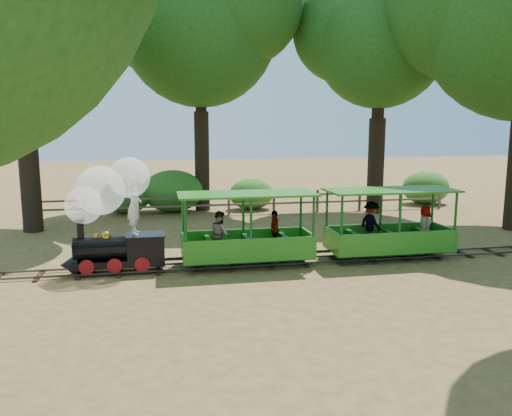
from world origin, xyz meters
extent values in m
plane|color=#9E7844|center=(0.00, 0.00, 0.00)|extent=(90.00, 90.00, 0.00)
cube|color=#3F3D3A|center=(0.00, -0.30, 0.08)|extent=(22.00, 0.05, 0.05)
cube|color=#3F3D3A|center=(0.00, 0.30, 0.08)|extent=(22.00, 0.05, 0.05)
cube|color=#382314|center=(0.00, 0.00, 0.03)|extent=(0.12, 1.00, 0.05)
cube|color=#382314|center=(-5.00, 0.00, 0.03)|extent=(0.12, 1.00, 0.05)
cube|color=#382314|center=(5.00, 0.00, 0.03)|extent=(0.12, 1.00, 0.05)
cube|color=black|center=(-4.98, 0.00, 0.29)|extent=(2.32, 0.74, 0.19)
cylinder|color=black|center=(-5.35, 0.00, 0.68)|extent=(1.48, 0.59, 0.59)
cylinder|color=black|center=(-5.93, 0.00, 1.21)|extent=(0.17, 0.17, 0.46)
sphere|color=#BA8B2C|center=(-5.29, 0.00, 1.00)|extent=(0.27, 0.27, 0.27)
cylinder|color=#BA8B2C|center=(-5.56, 0.00, 1.02)|extent=(0.11, 0.11, 0.11)
cube|color=black|center=(-4.29, 0.00, 0.67)|extent=(0.95, 0.74, 0.58)
cube|color=black|center=(-4.29, 0.00, 0.99)|extent=(1.00, 0.80, 0.04)
cone|color=black|center=(-6.24, 0.00, 0.27)|extent=(0.47, 0.67, 0.67)
cylinder|color=#BA8B2C|center=(-6.12, 0.00, 0.78)|extent=(0.11, 0.15, 0.15)
cylinder|color=maroon|center=(-5.77, -0.38, 0.29)|extent=(0.38, 0.06, 0.38)
cylinder|color=maroon|center=(-5.77, 0.38, 0.29)|extent=(0.38, 0.06, 0.38)
cylinder|color=maroon|center=(-5.08, -0.38, 0.29)|extent=(0.38, 0.06, 0.38)
cylinder|color=maroon|center=(-5.08, 0.38, 0.29)|extent=(0.38, 0.06, 0.38)
cylinder|color=maroon|center=(-4.40, -0.38, 0.29)|extent=(0.38, 0.06, 0.38)
cylinder|color=maroon|center=(-4.40, 0.38, 0.29)|extent=(0.38, 0.06, 0.38)
sphere|color=white|center=(-5.82, 0.05, 1.81)|extent=(0.95, 0.95, 0.95)
sphere|color=white|center=(-5.40, 0.10, 2.18)|extent=(1.26, 1.26, 1.26)
sphere|color=white|center=(-4.66, 0.15, 2.49)|extent=(1.05, 1.05, 1.05)
imported|color=white|center=(-4.56, 0.04, 1.78)|extent=(0.38, 0.57, 1.54)
cube|color=#2A7F1B|center=(-1.59, 0.00, 0.33)|extent=(3.55, 1.36, 0.10)
cube|color=#135317|center=(-1.59, 0.00, 0.20)|extent=(3.20, 0.52, 0.15)
cube|color=#2A7F1B|center=(-1.59, -0.64, 0.64)|extent=(3.55, 0.06, 0.52)
cube|color=#2A7F1B|center=(-1.59, 0.64, 0.64)|extent=(3.55, 0.06, 0.52)
cube|color=#2A7F1B|center=(-1.59, 0.00, 2.00)|extent=(3.71, 1.51, 0.05)
cylinder|color=#135317|center=(-3.28, -0.62, 1.17)|extent=(0.07, 0.07, 1.67)
cylinder|color=#135317|center=(-3.28, 0.62, 1.17)|extent=(0.07, 0.07, 1.67)
cylinder|color=#135317|center=(0.11, -0.62, 1.17)|extent=(0.07, 0.07, 1.67)
cylinder|color=#135317|center=(0.11, 0.62, 1.17)|extent=(0.07, 0.07, 1.67)
cube|color=#135317|center=(-2.65, 0.00, 0.59)|extent=(0.13, 1.15, 0.42)
cube|color=#135317|center=(-1.59, 0.00, 0.59)|extent=(0.13, 1.15, 0.42)
cube|color=#135317|center=(-0.52, 0.00, 0.59)|extent=(0.13, 1.15, 0.42)
cylinder|color=black|center=(-2.72, -0.36, 0.25)|extent=(0.29, 0.06, 0.29)
cylinder|color=black|center=(-2.72, 0.36, 0.25)|extent=(0.29, 0.06, 0.29)
cylinder|color=black|center=(-0.45, -0.36, 0.25)|extent=(0.29, 0.06, 0.29)
cylinder|color=black|center=(-0.45, 0.36, 0.25)|extent=(0.29, 0.06, 0.29)
imported|color=gray|center=(-2.36, -0.29, 1.00)|extent=(0.62, 0.71, 1.23)
imported|color=gray|center=(-0.75, 0.29, 0.93)|extent=(0.34, 0.67, 1.10)
cube|color=#2A7F1B|center=(2.59, 0.00, 0.33)|extent=(3.55, 1.36, 0.10)
cube|color=#135317|center=(2.59, 0.00, 0.20)|extent=(3.20, 0.52, 0.15)
cube|color=#2A7F1B|center=(2.59, -0.64, 0.64)|extent=(3.55, 0.06, 0.52)
cube|color=#2A7F1B|center=(2.59, 0.64, 0.64)|extent=(3.55, 0.06, 0.52)
cube|color=#2A7F1B|center=(2.59, 0.00, 2.00)|extent=(3.71, 1.51, 0.05)
cylinder|color=#135317|center=(0.90, -0.62, 1.17)|extent=(0.07, 0.07, 1.67)
cylinder|color=#135317|center=(0.90, 0.62, 1.17)|extent=(0.07, 0.07, 1.67)
cylinder|color=#135317|center=(4.28, -0.62, 1.17)|extent=(0.07, 0.07, 1.67)
cylinder|color=#135317|center=(4.28, 0.62, 1.17)|extent=(0.07, 0.07, 1.67)
cube|color=#135317|center=(1.52, 0.00, 0.59)|extent=(0.13, 1.15, 0.42)
cube|color=#135317|center=(2.59, 0.00, 0.59)|extent=(0.13, 1.15, 0.42)
cube|color=#135317|center=(3.65, 0.00, 0.59)|extent=(0.13, 1.15, 0.42)
cylinder|color=black|center=(1.45, -0.36, 0.25)|extent=(0.29, 0.06, 0.29)
cylinder|color=black|center=(1.45, 0.36, 0.25)|extent=(0.29, 0.06, 0.29)
cylinder|color=black|center=(3.73, -0.36, 0.25)|extent=(0.29, 0.06, 0.29)
cylinder|color=black|center=(3.73, 0.36, 0.25)|extent=(0.29, 0.06, 0.29)
imported|color=gray|center=(2.11, 0.20, 1.02)|extent=(0.70, 0.93, 1.28)
imported|color=gray|center=(3.67, -0.06, 0.96)|extent=(0.47, 0.62, 1.15)
cylinder|color=#2D2116|center=(-8.50, 6.00, 1.89)|extent=(0.70, 0.70, 3.79)
cylinder|color=#2D2116|center=(-8.50, 6.00, 4.87)|extent=(0.52, 0.53, 2.16)
sphere|color=#1A4F18|center=(-8.50, 6.00, 6.88)|extent=(6.22, 6.22, 6.22)
sphere|color=#1A4F18|center=(-6.95, 5.07, 7.66)|extent=(4.66, 4.66, 4.66)
cylinder|color=#2D2116|center=(-2.00, 9.50, 2.23)|extent=(0.66, 0.66, 4.46)
cylinder|color=#2D2116|center=(-2.00, 9.50, 5.73)|extent=(0.50, 0.50, 2.55)
sphere|color=#1A4F18|center=(-2.00, 9.50, 8.03)|extent=(6.83, 6.83, 6.83)
sphere|color=#1A4F18|center=(-0.29, 8.48, 8.88)|extent=(5.12, 5.12, 5.12)
sphere|color=#1A4F18|center=(-3.54, 10.70, 8.71)|extent=(5.46, 5.46, 5.46)
cylinder|color=#2D2116|center=(5.50, 7.50, 2.08)|extent=(0.72, 0.72, 4.15)
cylinder|color=#2D2116|center=(5.50, 7.50, 5.34)|extent=(0.54, 0.54, 2.37)
sphere|color=#1A4F18|center=(5.50, 7.50, 7.37)|extent=(5.65, 5.65, 5.65)
sphere|color=#1A4F18|center=(6.91, 6.65, 8.08)|extent=(4.24, 4.24, 4.24)
sphere|color=#1A4F18|center=(4.23, 8.49, 7.93)|extent=(4.52, 4.52, 4.52)
cube|color=brown|center=(-9.00, 8.00, 0.50)|extent=(0.10, 0.10, 1.00)
cube|color=brown|center=(-7.00, 8.00, 0.50)|extent=(0.10, 0.10, 1.00)
cube|color=brown|center=(-5.00, 8.00, 0.50)|extent=(0.10, 0.10, 1.00)
cube|color=brown|center=(-3.00, 8.00, 0.50)|extent=(0.10, 0.10, 1.00)
cube|color=brown|center=(-1.00, 8.00, 0.50)|extent=(0.10, 0.10, 1.00)
cube|color=brown|center=(1.00, 8.00, 0.50)|extent=(0.10, 0.10, 1.00)
cube|color=brown|center=(3.00, 8.00, 0.50)|extent=(0.10, 0.10, 1.00)
cube|color=brown|center=(5.00, 8.00, 0.50)|extent=(0.10, 0.10, 1.00)
cube|color=brown|center=(7.00, 8.00, 0.50)|extent=(0.10, 0.10, 1.00)
cube|color=brown|center=(9.00, 8.00, 0.50)|extent=(0.10, 0.10, 1.00)
cube|color=brown|center=(0.00, 8.00, 0.80)|extent=(18.00, 0.06, 0.08)
cube|color=brown|center=(0.00, 8.00, 0.45)|extent=(18.00, 0.06, 0.08)
ellipsoid|color=#2D6B1E|center=(-5.40, 9.30, 0.75)|extent=(2.17, 1.67, 1.51)
ellipsoid|color=#2D6B1E|center=(-3.34, 9.30, 0.94)|extent=(2.72, 2.09, 1.88)
ellipsoid|color=#2D6B1E|center=(0.23, 9.30, 0.71)|extent=(2.06, 1.59, 1.43)
ellipsoid|color=#2D6B1E|center=(9.00, 9.30, 0.82)|extent=(2.36, 1.82, 1.63)
camera|label=1|loc=(-3.87, -13.14, 3.81)|focal=35.00mm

